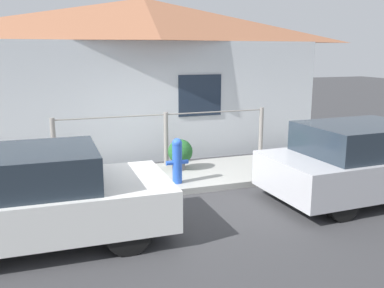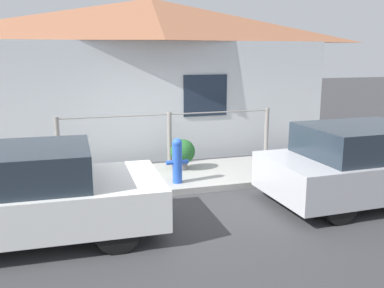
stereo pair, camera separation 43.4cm
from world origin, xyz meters
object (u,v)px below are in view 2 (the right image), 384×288
object	(u,v)px
car_left	(23,194)
potted_plant_near_hydrant	(183,152)
fire_hydrant	(177,160)
car_right	(365,164)

from	to	relation	value
car_left	potted_plant_near_hydrant	world-z (taller)	car_left
car_left	fire_hydrant	xyz separation A→B (m)	(2.67, 1.60, -0.08)
car_right	fire_hydrant	bearing A→B (deg)	150.39
fire_hydrant	potted_plant_near_hydrant	xyz separation A→B (m)	(0.35, 0.88, -0.08)
car_right	potted_plant_near_hydrant	world-z (taller)	car_right
car_right	fire_hydrant	world-z (taller)	car_right
potted_plant_near_hydrant	car_right	bearing A→B (deg)	-42.79
car_left	car_right	size ratio (longest dim) A/B	1.04
car_left	potted_plant_near_hydrant	distance (m)	3.91
car_right	potted_plant_near_hydrant	xyz separation A→B (m)	(-2.68, 2.48, -0.17)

